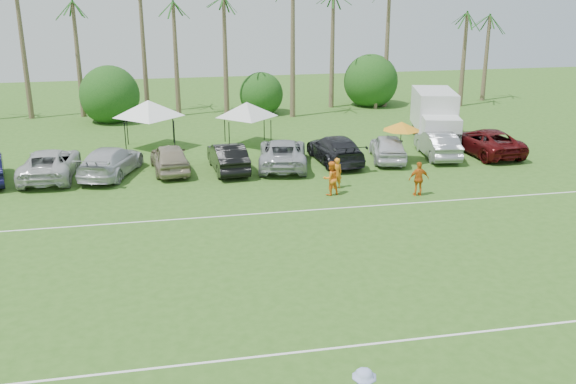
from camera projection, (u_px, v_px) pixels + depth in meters
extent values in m
cube|color=white|center=(254.00, 357.00, 18.75)|extent=(80.00, 0.10, 0.01)
cube|color=white|center=(216.00, 217.00, 29.92)|extent=(80.00, 0.10, 0.01)
cone|color=brown|center=(25.00, 57.00, 48.43)|extent=(0.44, 0.44, 10.00)
cone|color=brown|center=(80.00, 49.00, 49.03)|extent=(0.44, 0.44, 11.00)
cone|color=brown|center=(135.00, 68.00, 50.26)|extent=(0.44, 0.44, 8.00)
cone|color=brown|center=(186.00, 60.00, 50.85)|extent=(0.44, 0.44, 9.00)
cone|color=brown|center=(236.00, 53.00, 51.45)|extent=(0.44, 0.44, 10.00)
cone|color=brown|center=(284.00, 45.00, 52.05)|extent=(0.44, 0.44, 11.00)
cone|color=brown|center=(343.00, 62.00, 53.46)|extent=(0.44, 0.44, 8.00)
cone|color=brown|center=(400.00, 55.00, 54.24)|extent=(0.44, 0.44, 9.00)
cone|color=brown|center=(456.00, 48.00, 55.03)|extent=(0.44, 0.44, 10.00)
cone|color=brown|center=(499.00, 41.00, 55.62)|extent=(0.44, 0.44, 11.00)
cylinder|color=brown|center=(113.00, 108.00, 51.84)|extent=(0.30, 0.30, 1.40)
sphere|color=#154112|center=(111.00, 94.00, 51.50)|extent=(4.00, 4.00, 4.00)
cylinder|color=brown|center=(259.00, 103.00, 54.10)|extent=(0.30, 0.30, 1.40)
sphere|color=#154112|center=(259.00, 90.00, 53.76)|extent=(4.00, 4.00, 4.00)
cylinder|color=brown|center=(372.00, 98.00, 55.99)|extent=(0.30, 0.30, 1.40)
sphere|color=#154112|center=(373.00, 86.00, 55.64)|extent=(4.00, 4.00, 4.00)
imported|color=orange|center=(337.00, 173.00, 33.82)|extent=(0.64, 0.46, 1.66)
imported|color=orange|center=(331.00, 178.00, 32.74)|extent=(1.00, 0.87, 1.77)
imported|color=orange|center=(419.00, 179.00, 32.62)|extent=(1.06, 0.49, 1.78)
cube|color=silver|center=(434.00, 109.00, 44.19)|extent=(3.63, 5.16, 2.54)
cube|color=silver|center=(441.00, 134.00, 41.43)|extent=(2.72, 2.36, 2.13)
cube|color=black|center=(442.00, 141.00, 40.80)|extent=(2.34, 0.88, 1.02)
cube|color=#E5590C|center=(452.00, 116.00, 44.27)|extent=(0.43, 1.58, 0.91)
cylinder|color=black|center=(424.00, 142.00, 41.86)|extent=(0.52, 0.96, 0.91)
cylinder|color=black|center=(455.00, 143.00, 41.76)|extent=(0.52, 0.96, 0.91)
cylinder|color=black|center=(415.00, 128.00, 45.91)|extent=(0.52, 0.96, 0.91)
cylinder|color=black|center=(444.00, 128.00, 45.80)|extent=(0.52, 0.96, 0.91)
cylinder|color=black|center=(126.00, 139.00, 39.96)|extent=(0.06, 0.06, 2.15)
cylinder|color=black|center=(175.00, 137.00, 40.52)|extent=(0.06, 0.06, 2.15)
cylinder|color=black|center=(127.00, 129.00, 42.77)|extent=(0.06, 0.06, 2.15)
cylinder|color=black|center=(173.00, 127.00, 43.33)|extent=(0.06, 0.06, 2.15)
pyramid|color=white|center=(148.00, 100.00, 40.97)|extent=(4.64, 4.64, 1.07)
cylinder|color=black|center=(229.00, 137.00, 41.07)|extent=(0.06, 0.06, 1.95)
cylinder|color=black|center=(271.00, 135.00, 41.58)|extent=(0.06, 0.06, 1.95)
cylinder|color=black|center=(225.00, 128.00, 43.60)|extent=(0.06, 0.06, 1.95)
cylinder|color=black|center=(264.00, 126.00, 44.12)|extent=(0.06, 0.06, 1.95)
pyramid|color=silver|center=(247.00, 102.00, 41.98)|extent=(4.21, 4.21, 0.97)
cylinder|color=black|center=(400.00, 144.00, 38.50)|extent=(0.05, 0.05, 2.26)
cone|color=orange|center=(401.00, 126.00, 38.14)|extent=(2.26, 2.26, 0.51)
imported|color=#BDBDBD|center=(50.00, 164.00, 35.60)|extent=(2.92, 5.98, 1.64)
imported|color=#BBBBC0|center=(111.00, 161.00, 36.06)|extent=(3.93, 6.08, 1.64)
imported|color=gray|center=(170.00, 158.00, 36.77)|extent=(2.41, 4.98, 1.64)
imported|color=black|center=(228.00, 157.00, 36.93)|extent=(2.08, 5.08, 1.64)
imported|color=#A3A5AB|center=(283.00, 153.00, 37.80)|extent=(3.78, 6.30, 1.64)
imported|color=black|center=(335.00, 149.00, 38.68)|extent=(2.67, 5.78, 1.64)
imported|color=silver|center=(388.00, 147.00, 39.10)|extent=(2.95, 5.12, 1.64)
imported|color=gray|center=(438.00, 144.00, 39.83)|extent=(2.36, 5.15, 1.64)
imported|color=#4C0B0D|center=(486.00, 141.00, 40.52)|extent=(3.07, 6.05, 1.64)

